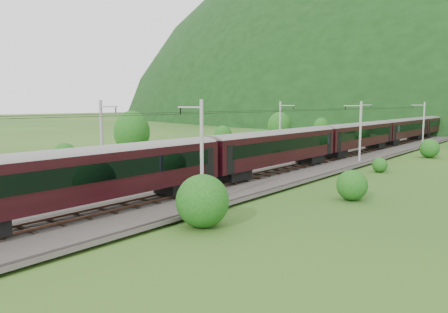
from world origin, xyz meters
The scene contains 14 objects.
ground centered at (0.00, 0.00, 0.00)m, with size 600.00×600.00×0.00m, color #214816.
railbed centered at (0.00, 10.00, 0.15)m, with size 14.00×220.00×0.30m, color #38332D.
track_left centered at (-2.40, 10.00, 0.37)m, with size 2.40×220.00×0.27m.
track_right centered at (2.40, 10.00, 0.37)m, with size 2.40×220.00×0.27m.
catenary_left centered at (-6.12, 32.00, 4.50)m, with size 2.54×192.28×8.00m.
catenary_right centered at (6.12, 32.00, 4.50)m, with size 2.54×192.28×8.00m.
overhead_wires centered at (0.00, 10.00, 7.10)m, with size 4.83×198.00×0.03m.
mountain_ridge centered at (-120.00, 300.00, 0.00)m, with size 336.00×280.00×132.00m, color black.
train centered at (2.40, 40.48, 3.70)m, with size 3.15×174.15×5.48m.
hazard_post_near centered at (0.00, 24.66, 1.08)m, with size 0.17×0.17×1.55m, color red.
hazard_post_far centered at (0.66, 51.09, 1.03)m, with size 0.16×0.16×1.46m, color red.
signal centered at (-3.84, 36.93, 1.41)m, with size 0.21×0.21×1.89m.
vegetation_left centered at (-14.78, 14.00, 2.86)m, with size 12.95×143.40×7.03m.
vegetation_right centered at (11.60, 11.95, 1.33)m, with size 7.49×107.19×3.12m.
Camera 1 is at (27.92, -24.75, 7.97)m, focal length 35.00 mm.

